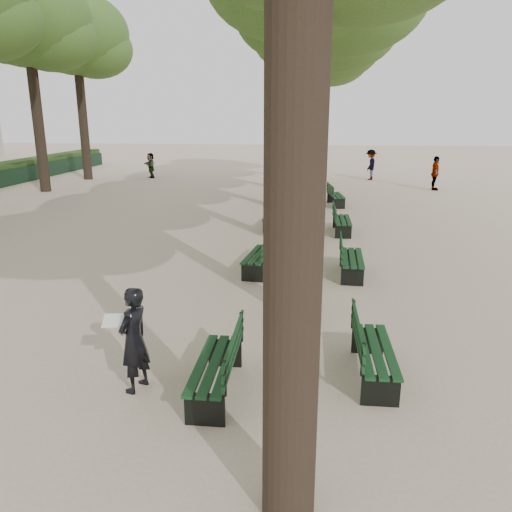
# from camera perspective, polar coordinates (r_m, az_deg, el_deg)

# --- Properties ---
(ground) EXTENTS (120.00, 120.00, 0.00)m
(ground) POSITION_cam_1_polar(r_m,az_deg,el_deg) (7.40, -7.57, -15.29)
(ground) COLOR beige
(ground) RESTS_ON ground
(tree_central_4) EXTENTS (6.00, 6.00, 9.95)m
(tree_central_4) POSITION_cam_1_polar(r_m,az_deg,el_deg) (24.43, 6.78, 24.84)
(tree_central_4) COLOR #33261C
(tree_central_4) RESTS_ON ground
(tree_central_5) EXTENTS (6.00, 6.00, 9.95)m
(tree_central_5) POSITION_cam_1_polar(r_m,az_deg,el_deg) (29.38, 6.79, 23.30)
(tree_central_5) COLOR #33261C
(tree_central_5) RESTS_ON ground
(tree_far_4) EXTENTS (6.00, 6.00, 10.45)m
(tree_far_4) POSITION_cam_1_polar(r_m,az_deg,el_deg) (28.06, -24.79, 23.44)
(tree_far_4) COLOR #33261C
(tree_far_4) RESTS_ON ground
(tree_far_5) EXTENTS (6.00, 6.00, 10.45)m
(tree_far_5) POSITION_cam_1_polar(r_m,az_deg,el_deg) (32.46, -19.96, 22.69)
(tree_far_5) COLOR #33261C
(tree_far_5) RESTS_ON ground
(bench_left_0) EXTENTS (0.59, 1.81, 0.92)m
(bench_left_0) POSITION_cam_1_polar(r_m,az_deg,el_deg) (7.25, -4.63, -13.44)
(bench_left_0) COLOR black
(bench_left_0) RESTS_ON ground
(bench_left_1) EXTENTS (0.78, 1.85, 0.92)m
(bench_left_1) POSITION_cam_1_polar(r_m,az_deg,el_deg) (12.46, 0.39, -0.63)
(bench_left_1) COLOR black
(bench_left_1) RESTS_ON ground
(bench_left_2) EXTENTS (0.77, 1.85, 0.92)m
(bench_left_2) POSITION_cam_1_polar(r_m,az_deg,el_deg) (17.24, 2.18, 4.03)
(bench_left_2) COLOR black
(bench_left_2) RESTS_ON ground
(bench_left_3) EXTENTS (0.61, 1.81, 0.92)m
(bench_left_3) POSITION_cam_1_polar(r_m,az_deg,el_deg) (22.12, 3.19, 6.66)
(bench_left_3) COLOR black
(bench_left_3) RESTS_ON ground
(bench_right_0) EXTENTS (0.59, 1.81, 0.92)m
(bench_right_0) POSITION_cam_1_polar(r_m,az_deg,el_deg) (7.81, 13.32, -11.54)
(bench_right_0) COLOR black
(bench_right_0) RESTS_ON ground
(bench_right_1) EXTENTS (0.62, 1.82, 0.92)m
(bench_right_1) POSITION_cam_1_polar(r_m,az_deg,el_deg) (12.42, 10.84, -0.98)
(bench_right_1) COLOR black
(bench_right_1) RESTS_ON ground
(bench_right_2) EXTENTS (0.59, 1.81, 0.92)m
(bench_right_2) POSITION_cam_1_polar(r_m,az_deg,el_deg) (16.83, 9.80, 3.51)
(bench_right_2) COLOR black
(bench_right_2) RESTS_ON ground
(bench_right_3) EXTENTS (0.79, 1.86, 0.92)m
(bench_right_3) POSITION_cam_1_polar(r_m,az_deg,el_deg) (21.94, 9.12, 6.41)
(bench_right_3) COLOR black
(bench_right_3) RESTS_ON ground
(man_with_map) EXTENTS (0.68, 0.68, 1.54)m
(man_with_map) POSITION_cam_1_polar(r_m,az_deg,el_deg) (7.29, -13.79, -9.28)
(man_with_map) COLOR black
(man_with_map) RESTS_ON ground
(pedestrian_e) EXTENTS (1.10, 1.31, 1.53)m
(pedestrian_e) POSITION_cam_1_polar(r_m,az_deg,el_deg) (32.02, -11.94, 10.10)
(pedestrian_e) COLOR #262628
(pedestrian_e) RESTS_ON ground
(pedestrian_c) EXTENTS (0.44, 1.05, 1.74)m
(pedestrian_c) POSITION_cam_1_polar(r_m,az_deg,el_deg) (27.73, 19.80, 8.89)
(pedestrian_c) COLOR #262628
(pedestrian_c) RESTS_ON ground
(pedestrian_b) EXTENTS (0.69, 1.21, 1.79)m
(pedestrian_b) POSITION_cam_1_polar(r_m,az_deg,el_deg) (31.13, 12.96, 10.13)
(pedestrian_b) COLOR #262628
(pedestrian_b) RESTS_ON ground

